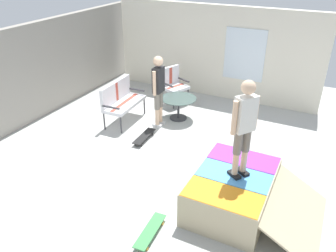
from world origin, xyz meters
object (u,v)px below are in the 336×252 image
skate_ramp (234,191)px  person_watching (158,86)px  patio_bench (120,98)px  patio_chair_near_house (173,82)px  patio_table (178,104)px  person_skater (244,123)px  skateboard_by_bench (144,136)px  skateboard_spare (150,231)px

skate_ramp → person_watching: size_ratio=1.19×
patio_bench → patio_chair_near_house: 1.74m
patio_table → person_skater: size_ratio=0.55×
patio_bench → person_skater: size_ratio=0.78×
patio_chair_near_house → skateboard_by_bench: 2.29m
person_skater → skateboard_by_bench: (1.23, 2.52, -1.50)m
patio_bench → person_watching: person_watching is taller
skate_ramp → patio_table: (2.62, 2.27, 0.08)m
skateboard_spare → skateboard_by_bench: bearing=32.1°
patio_table → skateboard_by_bench: patio_table is taller
skate_ramp → skateboard_by_bench: skate_ramp is taller
skate_ramp → patio_table: bearing=40.9°
patio_table → skateboard_by_bench: bearing=170.2°
skateboard_by_bench → skateboard_spare: size_ratio=1.00×
person_watching → person_skater: person_skater is taller
patio_bench → person_watching: bearing=-77.3°
person_watching → patio_chair_near_house: bearing=12.4°
patio_chair_near_house → person_watching: bearing=-167.6°
person_watching → skateboard_spare: bearing=-153.9°
patio_chair_near_house → skateboard_spare: patio_chair_near_house is taller
patio_table → skateboard_by_bench: 1.40m
patio_table → person_watching: bearing=152.2°
patio_chair_near_house → skateboard_spare: 5.10m
patio_bench → patio_chair_near_house: bearing=-22.2°
skate_ramp → patio_bench: size_ratio=1.63×
patio_chair_near_house → person_skater: bearing=-140.1°
skateboard_by_bench → patio_chair_near_house: bearing=9.1°
patio_chair_near_house → person_skater: person_skater is taller
patio_chair_near_house → patio_table: size_ratio=1.13×
patio_table → person_watching: person_watching is taller
person_skater → skateboard_by_bench: bearing=63.9°
skateboard_by_bench → skateboard_spare: (-2.49, -1.57, 0.00)m
person_watching → skate_ramp: bearing=-129.3°
skate_ramp → patio_chair_near_house: bearing=39.4°
skate_ramp → patio_bench: patio_bench is taller
patio_chair_near_house → skateboard_by_bench: patio_chair_near_house is taller
skate_ramp → person_skater: bearing=-27.9°
person_watching → patio_table: bearing=-27.8°
patio_table → skateboard_by_bench: (-1.34, 0.23, -0.32)m
patio_table → person_watching: size_ratio=0.52×
patio_chair_near_house → patio_table: 1.06m
patio_bench → skateboard_spare: size_ratio=1.57×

